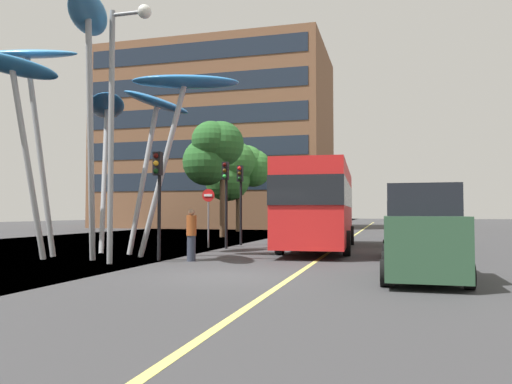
{
  "coord_description": "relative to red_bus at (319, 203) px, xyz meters",
  "views": [
    {
      "loc": [
        4.1,
        -12.32,
        1.64
      ],
      "look_at": [
        -1.28,
        7.79,
        2.5
      ],
      "focal_mm": 34.8,
      "sensor_mm": 36.0,
      "label": 1
    }
  ],
  "objects": [
    {
      "name": "tree_pavement_near",
      "position": [
        -8.29,
        8.97,
        3.65
      ],
      "size": [
        4.09,
        3.38,
        7.72
      ],
      "color": "brown",
      "rests_on": "ground"
    },
    {
      "name": "no_entry_sign",
      "position": [
        -5.2,
        -0.09,
        -0.26
      ],
      "size": [
        0.6,
        0.12,
        2.75
      ],
      "color": "gray",
      "rests_on": "ground"
    },
    {
      "name": "car_parked_mid",
      "position": [
        3.7,
        -3.55,
        -1.11
      ],
      "size": [
        1.92,
        3.91,
        2.05
      ],
      "color": "gray",
      "rests_on": "ground"
    },
    {
      "name": "pedestrian",
      "position": [
        -3.48,
        -6.35,
        -1.19
      ],
      "size": [
        0.34,
        0.34,
        1.76
      ],
      "color": "#2D3342",
      "rests_on": "ground"
    },
    {
      "name": "street_lamp",
      "position": [
        -5.38,
        -7.82,
        3.13
      ],
      "size": [
        1.46,
        0.44,
        8.29
      ],
      "color": "gray",
      "rests_on": "ground"
    },
    {
      "name": "ground",
      "position": [
        -1.85,
        -9.65,
        -2.12
      ],
      "size": [
        120.0,
        240.0,
        0.1
      ],
      "color": "#38383A"
    },
    {
      "name": "backdrop_building",
      "position": [
        -15.6,
        31.16,
        7.68
      ],
      "size": [
        24.33,
        15.15,
        19.5
      ],
      "color": "brown",
      "rests_on": "ground"
    },
    {
      "name": "leaf_sculpture",
      "position": [
        -7.45,
        -5.36,
        4.22
      ],
      "size": [
        9.99,
        9.86,
        8.35
      ],
      "color": "#9EA0A5",
      "rests_on": "ground"
    },
    {
      "name": "traffic_light_kerb_far",
      "position": [
        -4.16,
        -0.66,
        0.76
      ],
      "size": [
        0.28,
        0.42,
        3.93
      ],
      "color": "black",
      "rests_on": "ground"
    },
    {
      "name": "traffic_light_kerb_near",
      "position": [
        -4.64,
        -6.5,
        0.61
      ],
      "size": [
        0.28,
        0.42,
        3.71
      ],
      "color": "black",
      "rests_on": "ground"
    },
    {
      "name": "car_parked_far",
      "position": [
        4.18,
        3.26,
        -1.13
      ],
      "size": [
        1.91,
        4.27,
        1.99
      ],
      "color": "#2D5138",
      "rests_on": "ground"
    },
    {
      "name": "tree_pavement_far",
      "position": [
        -9.51,
        18.81,
        3.27
      ],
      "size": [
        5.51,
        5.08,
        7.67
      ],
      "color": "brown",
      "rests_on": "ground"
    },
    {
      "name": "traffic_light_island_mid",
      "position": [
        -4.2,
        1.78,
        0.8
      ],
      "size": [
        0.28,
        0.42,
        3.99
      ],
      "color": "black",
      "rests_on": "ground"
    },
    {
      "name": "car_parked_near",
      "position": [
        3.73,
        -9.33,
        -1.0
      ],
      "size": [
        1.94,
        4.0,
        2.3
      ],
      "color": "#2D5138",
      "rests_on": "ground"
    },
    {
      "name": "car_side_street",
      "position": [
        4.21,
        9.09,
        -1.0
      ],
      "size": [
        1.91,
        4.36,
        2.32
      ],
      "color": "gray",
      "rests_on": "ground"
    },
    {
      "name": "red_bus",
      "position": [
        0.0,
        0.0,
        0.0
      ],
      "size": [
        3.19,
        11.26,
        3.8
      ],
      "color": "red",
      "rests_on": "ground"
    }
  ]
}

